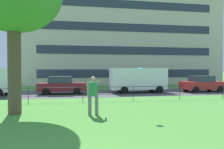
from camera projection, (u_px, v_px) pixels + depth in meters
The scene contains 8 objects.
street_strip at pixel (81, 93), 18.52m from camera, with size 80.00×6.30×0.01m, color #4C4C51.
park_fence at pixel (83, 92), 13.55m from camera, with size 33.83×0.04×1.00m.
person_thrower at pixel (93, 94), 9.53m from camera, with size 0.62×0.75×1.79m.
frisbee at pixel (140, 69), 9.24m from camera, with size 0.38×0.38×0.08m.
car_maroon_far_left at pixel (62, 85), 17.87m from camera, with size 4.03×1.86×1.54m.
panel_van_center at pixel (138, 79), 19.09m from camera, with size 5.04×2.17×2.24m.
car_red_right at pixel (202, 84), 19.69m from camera, with size 4.03×1.88×1.54m.
apartment_building_background at pixel (120, 43), 34.94m from camera, with size 29.31×12.68×13.07m.
Camera 1 is at (-0.34, -2.65, 2.10)m, focal length 33.47 mm.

